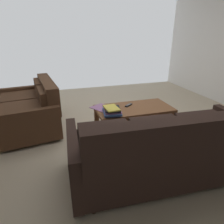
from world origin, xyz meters
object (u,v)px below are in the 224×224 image
Objects in this scene: coffee_table at (134,111)px; sofa_main at (167,148)px; loose_magazine at (101,107)px; book_stack at (112,111)px; loveseat_near at (32,108)px; tv_remote at (129,105)px.

sofa_main is at bearing 86.24° from coffee_table.
loose_magazine is at bearing -70.84° from sofa_main.
sofa_main reaches higher than book_stack.
book_stack is (-1.15, 0.83, 0.14)m from loveseat_near.
tv_remote is (-0.02, -1.17, 0.07)m from sofa_main.
loveseat_near is 4.62× the size of book_stack.
sofa_main reaches higher than tv_remote.
tv_remote is at bearing -60.03° from coffee_table.
sofa_main is 1.78× the size of coffee_table.
book_stack is 1.15× the size of loose_magazine.
loveseat_near reaches higher than tv_remote.
loose_magazine is at bearing -74.55° from book_stack.
sofa_main is 6.36× the size of book_stack.
loose_magazine is at bearing 153.62° from loveseat_near.
sofa_main is 7.32× the size of loose_magazine.
sofa_main is 1.28m from loose_magazine.
coffee_table is 4.10× the size of loose_magazine.
sofa_main is 1.17m from tv_remote.
tv_remote is at bearing -143.88° from book_stack.
loose_magazine is (0.08, -0.30, -0.05)m from book_stack.
tv_remote is at bearing -36.08° from loose_magazine.
tv_remote is (-1.51, 0.57, 0.10)m from loveseat_near.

